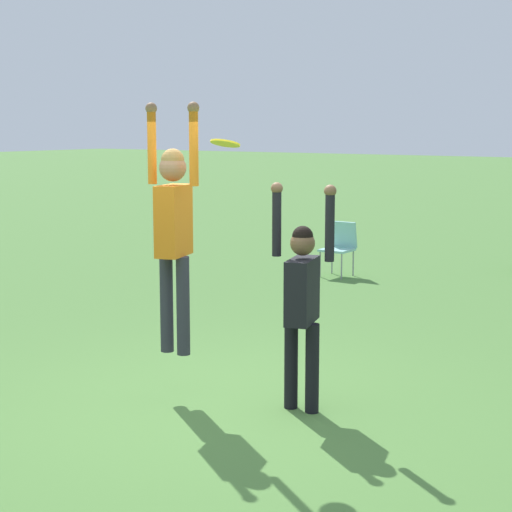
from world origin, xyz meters
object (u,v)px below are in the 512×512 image
(person_defending, at_px, (302,293))
(camping_chair_3, at_px, (340,244))
(person_jumping, at_px, (174,221))
(frisbee, at_px, (225,143))

(person_defending, relative_size, camping_chair_3, 2.22)
(person_jumping, distance_m, camping_chair_3, 6.84)
(person_defending, height_order, camping_chair_3, person_defending)
(person_defending, xyz_separation_m, camping_chair_3, (-2.99, 6.15, -0.51))
(person_jumping, relative_size, person_defending, 1.13)
(person_jumping, relative_size, frisbee, 8.86)
(person_defending, height_order, frisbee, frisbee)
(frisbee, bearing_deg, person_defending, 32.79)
(person_jumping, distance_m, frisbee, 0.91)
(person_jumping, height_order, frisbee, person_jumping)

